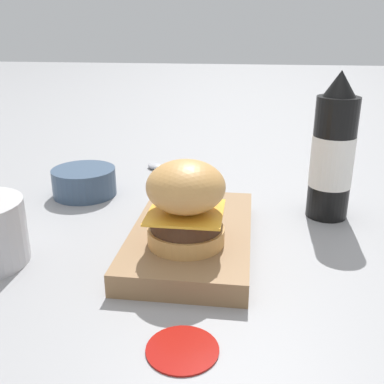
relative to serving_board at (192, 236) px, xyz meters
The scene contains 7 objects.
ground_plane 0.07m from the serving_board, 35.90° to the right, with size 6.00×6.00×0.00m, color gray.
serving_board is the anchor object (origin of this frame).
burger 0.08m from the serving_board, ahead, with size 0.10×0.10×0.11m.
ketchup_bottle 0.25m from the serving_board, 123.56° to the left, with size 0.06×0.06×0.22m.
side_bowl 0.27m from the serving_board, 128.39° to the right, with size 0.11×0.11×0.05m.
spoon 0.33m from the serving_board, 162.95° to the right, with size 0.13×0.15×0.01m.
ketchup_puddle 0.21m from the serving_board, ahead, with size 0.07×0.07×0.00m.
Camera 1 is at (0.49, 0.12, 0.29)m, focal length 42.00 mm.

